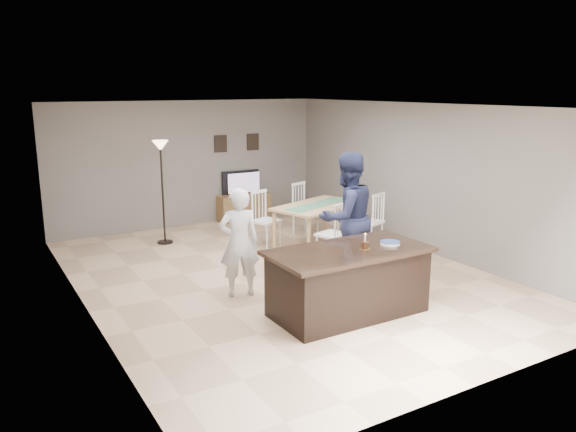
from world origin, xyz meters
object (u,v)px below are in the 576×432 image
television (242,182)px  dining_table (318,212)px  man (347,218)px  plate_stack (390,243)px  tv_console (244,207)px  birthday_cake (365,245)px  kitchen_island (348,281)px  floor_lamp (161,164)px  woman (239,243)px

television → dining_table: size_ratio=0.38×
man → plate_stack: (-0.16, -1.20, -0.09)m
plate_stack → dining_table: dining_table is taller
tv_console → birthday_cake: (-1.01, -5.66, 0.65)m
tv_console → man: 4.55m
tv_console → dining_table: 2.70m
kitchen_island → plate_stack: bearing=-9.7°
birthday_cake → plate_stack: bearing=-1.8°
television → dining_table: 2.75m
kitchen_island → floor_lamp: size_ratio=1.08×
birthday_cake → floor_lamp: bearing=104.0°
floor_lamp → dining_table: bearing=-35.4°
kitchen_island → plate_stack: plate_stack is taller
kitchen_island → dining_table: size_ratio=0.90×
plate_stack → birthday_cake: bearing=178.2°
man → dining_table: bearing=-111.8°
tv_console → plate_stack: plate_stack is taller
man → floor_lamp: man is taller
television → woman: (-2.15, -4.29, -0.06)m
man → birthday_cake: 1.32m
woman → man: (1.72, -0.25, 0.21)m
tv_console → dining_table: (0.24, -2.66, 0.38)m
tv_console → woman: 4.76m
birthday_cake → floor_lamp: size_ratio=0.11×
television → woman: bearing=63.4°
plate_stack → woman: bearing=137.1°
tv_console → woman: (-2.15, -4.22, 0.50)m
woman → dining_table: 2.86m
man → plate_stack: bearing=81.0°
man → dining_table: 1.96m
tv_console → television: 0.57m
tv_console → woman: size_ratio=0.75×
birthday_cake → tv_console: bearing=79.9°
tv_console → plate_stack: 5.74m
kitchen_island → television: 5.78m
kitchen_island → floor_lamp: floor_lamp is taller
dining_table → floor_lamp: floor_lamp is taller
kitchen_island → television: bearing=78.0°
television → floor_lamp: (-2.18, -1.00, 0.69)m
plate_stack → floor_lamp: bearing=108.6°
birthday_cake → plate_stack: 0.42m
woman → plate_stack: (1.56, -1.45, 0.12)m
television → birthday_cake: size_ratio=4.30×
birthday_cake → floor_lamp: 4.91m
tv_console → woman: bearing=-117.0°
man → dining_table: man is taller
kitchen_island → man: bearing=54.9°
floor_lamp → tv_console: bearing=23.1°
woman → floor_lamp: bearing=-73.3°
birthday_cake → dining_table: size_ratio=0.09×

